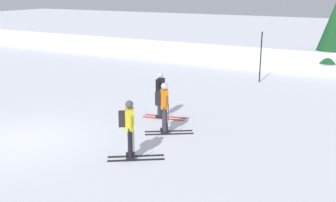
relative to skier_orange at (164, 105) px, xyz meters
The scene contains 7 objects.
ground_plane 4.57m from the skier_orange, 142.44° to the right, with size 120.00×120.00×0.00m, color white.
far_snow_ridge 17.27m from the skier_orange, 101.84° to the left, with size 80.00×9.42×1.27m, color white.
skier_orange is the anchor object (origin of this frame).
skier_black 1.68m from the skier_orange, 123.43° to the left, with size 1.64×0.99×1.71m.
skier_yellow 2.30m from the skier_orange, 85.04° to the right, with size 1.53×1.21×1.71m.
trail_marker_pole 9.00m from the skier_orange, 86.66° to the left, with size 0.06×0.06×2.55m, color black.
conifer_far_left 13.56m from the skier_orange, 75.87° to the left, with size 2.00×2.00×3.90m.
Camera 1 is at (9.87, -8.39, 4.68)m, focal length 43.66 mm.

